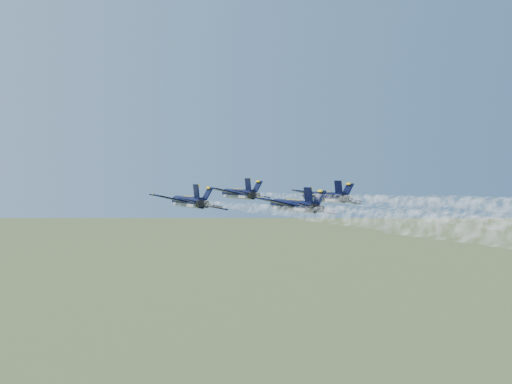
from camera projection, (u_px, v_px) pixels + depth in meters
jet_lead at (238, 194)px, 125.13m from camera, size 12.11×16.46×4.28m
jet_left at (188, 202)px, 109.38m from camera, size 12.11×16.46×4.28m
jet_right at (324, 197)px, 118.56m from camera, size 12.11×16.46×4.28m
jet_slot at (293, 206)px, 103.03m from camera, size 12.11×16.46×4.28m
smoke_trail_lead at (473, 239)px, 68.36m from camera, size 20.10×79.25×2.98m
smoke_trail_left at (438, 269)px, 52.61m from camera, size 20.10×79.25×2.98m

